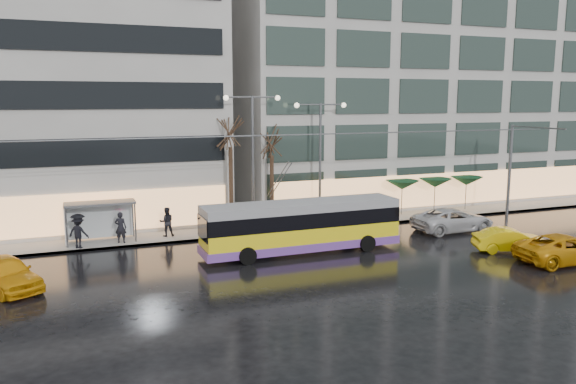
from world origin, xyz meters
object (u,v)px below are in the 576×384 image
bus_shelter (94,213)px  taxi_a (6,273)px  trolleybus (302,228)px  street_lamp_near (253,143)px

bus_shelter → taxi_a: 8.75m
trolleybus → bus_shelter: (-11.23, 6.48, 0.48)m
trolleybus → taxi_a: 15.57m
trolleybus → street_lamp_near: street_lamp_near is taller
bus_shelter → taxi_a: bus_shelter is taller
trolleybus → street_lamp_near: bearing=97.4°
bus_shelter → street_lamp_near: street_lamp_near is taller
taxi_a → street_lamp_near: bearing=-0.6°
trolleybus → street_lamp_near: 8.04m
bus_shelter → street_lamp_near: 11.14m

